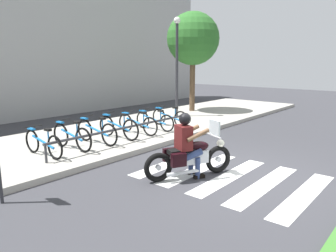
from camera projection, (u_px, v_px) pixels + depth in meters
The scene contains 20 objects.
ground_plane at pixel (235, 173), 7.32m from camera, with size 48.00×48.00×0.00m, color #38383D.
sidewalk at pixel (98, 138), 10.42m from camera, with size 24.00×4.40×0.15m, color #A8A399.
crosswalk_stripe_0 at pixel (304, 195), 6.11m from camera, with size 2.80×0.40×0.01m, color white.
crosswalk_stripe_1 at pixel (264, 185), 6.61m from camera, with size 2.80×0.40×0.01m, color white.
crosswalk_stripe_2 at pixel (230, 176), 7.12m from camera, with size 2.80×0.40×0.01m, color white.
crosswalk_stripe_3 at pixel (200, 169), 7.62m from camera, with size 2.80×0.40×0.01m, color white.
crosswalk_stripe_4 at pixel (173, 162), 8.12m from camera, with size 2.80×0.40×0.01m, color white.
motorcycle at pixel (190, 157), 7.00m from camera, with size 1.92×1.07×1.22m.
rider at pixel (187, 141), 6.90m from camera, with size 0.76×0.71×1.44m.
bicycle_0 at pixel (43, 143), 8.05m from camera, with size 0.48×1.63×0.74m.
bicycle_1 at pixel (72, 136), 8.67m from camera, with size 0.48×1.65×0.80m.
bicycle_2 at pixel (97, 131), 9.29m from camera, with size 0.48×1.73×0.80m.
bicycle_3 at pixel (118, 127), 9.92m from camera, with size 0.48×1.71×0.80m.
bicycle_4 at pixel (137, 124), 10.54m from camera, with size 0.48×1.71×0.75m.
bicycle_5 at pixel (154, 120), 11.17m from camera, with size 0.48×1.69×0.72m.
bicycle_6 at pixel (170, 117), 11.79m from camera, with size 0.48×1.62×0.74m.
bike_rack at pixel (131, 127), 9.56m from camera, with size 5.58×0.07×0.49m.
street_lamp at pixel (177, 59), 13.64m from camera, with size 0.28×0.28×4.31m.
tree_near_rack at pixel (193, 39), 14.99m from camera, with size 2.46×2.46×4.77m.
building_backdrop at pixel (8, 43), 13.38m from camera, with size 24.00×1.20×6.51m, color #9F9F9F.
Camera 1 is at (-6.33, -3.29, 2.50)m, focal length 34.43 mm.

